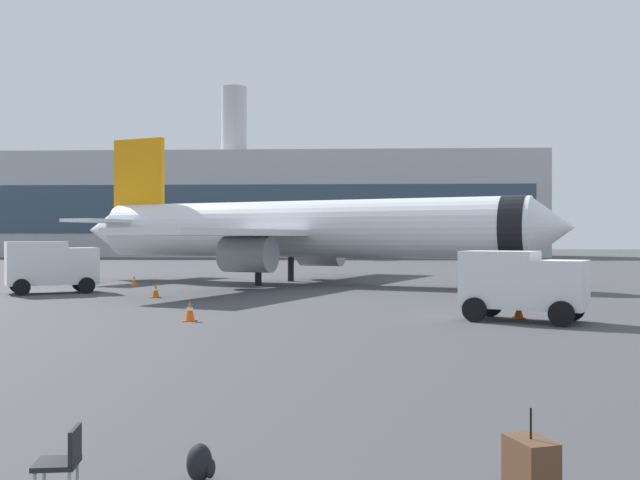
{
  "coord_description": "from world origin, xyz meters",
  "views": [
    {
      "loc": [
        0.02,
        -3.53,
        3.07
      ],
      "look_at": [
        -1.37,
        26.98,
        3.0
      ],
      "focal_mm": 40.64,
      "sensor_mm": 36.0,
      "label": 1
    }
  ],
  "objects_px": {
    "gate_chair": "(63,459)",
    "safety_cone_mid": "(156,291)",
    "safety_cone_outer": "(134,280)",
    "cargo_van": "(522,282)",
    "traveller_backpack": "(201,463)",
    "safety_cone_far": "(519,310)",
    "service_truck": "(51,264)",
    "safety_cone_near": "(190,311)",
    "rolling_suitcase": "(531,469)",
    "airplane_at_gate": "(299,230)"
  },
  "relations": [
    {
      "from": "gate_chair",
      "to": "cargo_van",
      "type": "bearing_deg",
      "value": 62.83
    },
    {
      "from": "gate_chair",
      "to": "safety_cone_mid",
      "type": "bearing_deg",
      "value": 103.38
    },
    {
      "from": "cargo_van",
      "to": "safety_cone_far",
      "type": "xyz_separation_m",
      "value": [
        0.1,
        0.93,
        -1.13
      ]
    },
    {
      "from": "gate_chair",
      "to": "safety_cone_near",
      "type": "bearing_deg",
      "value": 98.28
    },
    {
      "from": "rolling_suitcase",
      "to": "cargo_van",
      "type": "bearing_deg",
      "value": 77.3
    },
    {
      "from": "rolling_suitcase",
      "to": "traveller_backpack",
      "type": "relative_size",
      "value": 2.29
    },
    {
      "from": "safety_cone_far",
      "to": "safety_cone_outer",
      "type": "relative_size",
      "value": 0.99
    },
    {
      "from": "airplane_at_gate",
      "to": "safety_cone_outer",
      "type": "height_order",
      "value": "airplane_at_gate"
    },
    {
      "from": "service_truck",
      "to": "rolling_suitcase",
      "type": "distance_m",
      "value": 36.52
    },
    {
      "from": "traveller_backpack",
      "to": "rolling_suitcase",
      "type": "bearing_deg",
      "value": -7.71
    },
    {
      "from": "safety_cone_outer",
      "to": "gate_chair",
      "type": "height_order",
      "value": "gate_chair"
    },
    {
      "from": "cargo_van",
      "to": "safety_cone_far",
      "type": "distance_m",
      "value": 1.47
    },
    {
      "from": "safety_cone_mid",
      "to": "safety_cone_outer",
      "type": "distance_m",
      "value": 10.39
    },
    {
      "from": "safety_cone_mid",
      "to": "safety_cone_far",
      "type": "xyz_separation_m",
      "value": [
        16.56,
        -9.02,
        -0.04
      ]
    },
    {
      "from": "traveller_backpack",
      "to": "service_truck",
      "type": "bearing_deg",
      "value": 116.02
    },
    {
      "from": "service_truck",
      "to": "safety_cone_outer",
      "type": "height_order",
      "value": "service_truck"
    },
    {
      "from": "airplane_at_gate",
      "to": "traveller_backpack",
      "type": "distance_m",
      "value": 39.74
    },
    {
      "from": "cargo_van",
      "to": "traveller_backpack",
      "type": "height_order",
      "value": "cargo_van"
    },
    {
      "from": "airplane_at_gate",
      "to": "cargo_van",
      "type": "relative_size",
      "value": 7.13
    },
    {
      "from": "cargo_van",
      "to": "gate_chair",
      "type": "bearing_deg",
      "value": -117.17
    },
    {
      "from": "gate_chair",
      "to": "safety_cone_far",
      "type": "bearing_deg",
      "value": 63.7
    },
    {
      "from": "safety_cone_near",
      "to": "rolling_suitcase",
      "type": "relative_size",
      "value": 0.71
    },
    {
      "from": "service_truck",
      "to": "safety_cone_outer",
      "type": "xyz_separation_m",
      "value": [
        2.63,
        6.88,
        -1.28
      ]
    },
    {
      "from": "airplane_at_gate",
      "to": "cargo_van",
      "type": "bearing_deg",
      "value": -65.3
    },
    {
      "from": "airplane_at_gate",
      "to": "gate_chair",
      "type": "xyz_separation_m",
      "value": [
        0.28,
        -40.29,
        -3.16
      ]
    },
    {
      "from": "safety_cone_far",
      "to": "airplane_at_gate",
      "type": "bearing_deg",
      "value": 115.91
    },
    {
      "from": "safety_cone_far",
      "to": "rolling_suitcase",
      "type": "relative_size",
      "value": 0.59
    },
    {
      "from": "safety_cone_near",
      "to": "rolling_suitcase",
      "type": "distance_m",
      "value": 19.78
    },
    {
      "from": "safety_cone_outer",
      "to": "traveller_backpack",
      "type": "bearing_deg",
      "value": -71.81
    },
    {
      "from": "cargo_van",
      "to": "safety_cone_far",
      "type": "bearing_deg",
      "value": 83.62
    },
    {
      "from": "service_truck",
      "to": "gate_chair",
      "type": "relative_size",
      "value": 6.11
    },
    {
      "from": "rolling_suitcase",
      "to": "traveller_backpack",
      "type": "height_order",
      "value": "rolling_suitcase"
    },
    {
      "from": "cargo_van",
      "to": "traveller_backpack",
      "type": "distance_m",
      "value": 19.82
    },
    {
      "from": "airplane_at_gate",
      "to": "service_truck",
      "type": "xyz_separation_m",
      "value": [
        -13.23,
        -8.89,
        -2.05
      ]
    },
    {
      "from": "service_truck",
      "to": "safety_cone_far",
      "type": "distance_m",
      "value": 26.05
    },
    {
      "from": "safety_cone_mid",
      "to": "safety_cone_near",
      "type": "bearing_deg",
      "value": -68.25
    },
    {
      "from": "service_truck",
      "to": "traveller_backpack",
      "type": "relative_size",
      "value": 10.95
    },
    {
      "from": "safety_cone_outer",
      "to": "traveller_backpack",
      "type": "distance_m",
      "value": 39.51
    },
    {
      "from": "rolling_suitcase",
      "to": "gate_chair",
      "type": "height_order",
      "value": "rolling_suitcase"
    },
    {
      "from": "service_truck",
      "to": "safety_cone_far",
      "type": "height_order",
      "value": "service_truck"
    },
    {
      "from": "rolling_suitcase",
      "to": "gate_chair",
      "type": "bearing_deg",
      "value": -177.85
    },
    {
      "from": "service_truck",
      "to": "safety_cone_outer",
      "type": "distance_m",
      "value": 7.48
    },
    {
      "from": "cargo_van",
      "to": "safety_cone_mid",
      "type": "distance_m",
      "value": 19.26
    },
    {
      "from": "safety_cone_far",
      "to": "rolling_suitcase",
      "type": "bearing_deg",
      "value": -102.4
    },
    {
      "from": "airplane_at_gate",
      "to": "cargo_van",
      "type": "height_order",
      "value": "airplane_at_gate"
    },
    {
      "from": "airplane_at_gate",
      "to": "cargo_van",
      "type": "distance_m",
      "value": 23.81
    },
    {
      "from": "safety_cone_mid",
      "to": "gate_chair",
      "type": "height_order",
      "value": "gate_chair"
    },
    {
      "from": "safety_cone_far",
      "to": "safety_cone_outer",
      "type": "height_order",
      "value": "safety_cone_outer"
    },
    {
      "from": "cargo_van",
      "to": "safety_cone_mid",
      "type": "height_order",
      "value": "cargo_van"
    },
    {
      "from": "rolling_suitcase",
      "to": "traveller_backpack",
      "type": "bearing_deg",
      "value": 172.29
    }
  ]
}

